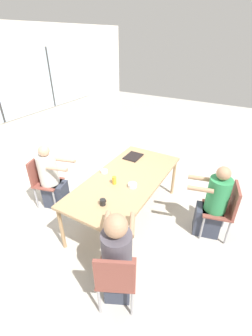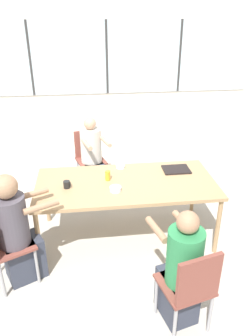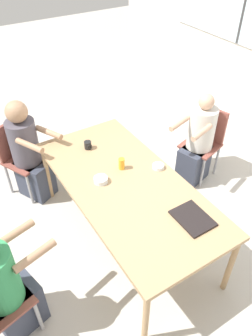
{
  "view_description": "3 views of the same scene",
  "coord_description": "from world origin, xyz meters",
  "px_view_note": "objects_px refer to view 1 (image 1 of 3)",
  "views": [
    {
      "loc": [
        -2.41,
        -1.39,
        2.59
      ],
      "look_at": [
        0.0,
        0.0,
        0.92
      ],
      "focal_mm": 24.0,
      "sensor_mm": 36.0,
      "label": 1
    },
    {
      "loc": [
        -0.41,
        -3.26,
        2.53
      ],
      "look_at": [
        0.0,
        0.0,
        0.92
      ],
      "focal_mm": 35.0,
      "sensor_mm": 36.0,
      "label": 2
    },
    {
      "loc": [
        1.86,
        -1.16,
        2.75
      ],
      "look_at": [
        0.0,
        0.0,
        0.92
      ],
      "focal_mm": 35.0,
      "sensor_mm": 36.0,
      "label": 3
    }
  ],
  "objects_px": {
    "bowl_cereal": "(132,185)",
    "chair_for_man_teal_shirt": "(116,277)",
    "chair_for_man_blue_shirt": "(225,207)",
    "juice_glass": "(114,180)",
    "coffee_mug": "(103,202)",
    "person_woman_green_shirt": "(52,180)",
    "person_man_blue_shirt": "(213,205)",
    "person_man_teal_shirt": "(117,261)",
    "chair_for_woman_green_shirt": "(43,178)",
    "bowl_white_shallow": "(104,171)"
  },
  "relations": [
    {
      "from": "chair_for_man_blue_shirt",
      "to": "person_man_teal_shirt",
      "type": "height_order",
      "value": "person_man_teal_shirt"
    },
    {
      "from": "chair_for_man_teal_shirt",
      "to": "person_man_blue_shirt",
      "type": "xyz_separation_m",
      "value": [
        1.6,
        -0.6,
        -0.01
      ]
    },
    {
      "from": "bowl_white_shallow",
      "to": "coffee_mug",
      "type": "bearing_deg",
      "value": -146.39
    },
    {
      "from": "coffee_mug",
      "to": "bowl_cereal",
      "type": "distance_m",
      "value": 0.54
    },
    {
      "from": "coffee_mug",
      "to": "juice_glass",
      "type": "relative_size",
      "value": 0.71
    },
    {
      "from": "bowl_cereal",
      "to": "chair_for_man_teal_shirt",
      "type": "bearing_deg",
      "value": -158.99
    },
    {
      "from": "person_woman_green_shirt",
      "to": "juice_glass",
      "type": "distance_m",
      "value": 1.19
    },
    {
      "from": "person_man_teal_shirt",
      "to": "coffee_mug",
      "type": "xyz_separation_m",
      "value": [
        0.48,
        0.51,
        0.23
      ]
    },
    {
      "from": "chair_for_man_teal_shirt",
      "to": "bowl_cereal",
      "type": "height_order",
      "value": "chair_for_man_teal_shirt"
    },
    {
      "from": "chair_for_woman_green_shirt",
      "to": "juice_glass",
      "type": "relative_size",
      "value": 7.57
    },
    {
      "from": "person_man_teal_shirt",
      "to": "bowl_cereal",
      "type": "xyz_separation_m",
      "value": [
        1.0,
        0.37,
        0.22
      ]
    },
    {
      "from": "person_man_teal_shirt",
      "to": "coffee_mug",
      "type": "height_order",
      "value": "person_man_teal_shirt"
    },
    {
      "from": "juice_glass",
      "to": "bowl_white_shallow",
      "type": "distance_m",
      "value": 0.35
    },
    {
      "from": "chair_for_man_teal_shirt",
      "to": "coffee_mug",
      "type": "height_order",
      "value": "chair_for_man_teal_shirt"
    },
    {
      "from": "chair_for_man_blue_shirt",
      "to": "person_man_blue_shirt",
      "type": "relative_size",
      "value": 0.76
    },
    {
      "from": "person_man_teal_shirt",
      "to": "bowl_white_shallow",
      "type": "distance_m",
      "value": 1.47
    },
    {
      "from": "bowl_white_shallow",
      "to": "chair_for_woman_green_shirt",
      "type": "bearing_deg",
      "value": 110.75
    },
    {
      "from": "chair_for_woman_green_shirt",
      "to": "coffee_mug",
      "type": "height_order",
      "value": "chair_for_woman_green_shirt"
    },
    {
      "from": "bowl_cereal",
      "to": "person_man_blue_shirt",
      "type": "bearing_deg",
      "value": -66.65
    },
    {
      "from": "person_woman_green_shirt",
      "to": "juice_glass",
      "type": "relative_size",
      "value": 9.83
    },
    {
      "from": "chair_for_woman_green_shirt",
      "to": "coffee_mug",
      "type": "xyz_separation_m",
      "value": [
        -0.26,
        -1.42,
        0.26
      ]
    },
    {
      "from": "juice_glass",
      "to": "bowl_cereal",
      "type": "xyz_separation_m",
      "value": [
        0.06,
        -0.26,
        -0.03
      ]
    },
    {
      "from": "juice_glass",
      "to": "bowl_white_shallow",
      "type": "bearing_deg",
      "value": 59.11
    },
    {
      "from": "coffee_mug",
      "to": "person_man_blue_shirt",
      "type": "bearing_deg",
      "value": -50.49
    },
    {
      "from": "chair_for_man_blue_shirt",
      "to": "person_woman_green_shirt",
      "type": "relative_size",
      "value": 0.77
    },
    {
      "from": "bowl_white_shallow",
      "to": "bowl_cereal",
      "type": "relative_size",
      "value": 0.87
    },
    {
      "from": "person_man_teal_shirt",
      "to": "coffee_mug",
      "type": "relative_size",
      "value": 14.69
    },
    {
      "from": "chair_for_man_blue_shirt",
      "to": "person_man_teal_shirt",
      "type": "relative_size",
      "value": 0.73
    },
    {
      "from": "person_man_teal_shirt",
      "to": "juice_glass",
      "type": "height_order",
      "value": "person_man_teal_shirt"
    },
    {
      "from": "chair_for_man_teal_shirt",
      "to": "juice_glass",
      "type": "xyz_separation_m",
      "value": [
        1.09,
        0.7,
        0.28
      ]
    },
    {
      "from": "chair_for_man_teal_shirt",
      "to": "bowl_cereal",
      "type": "relative_size",
      "value": 6.88
    },
    {
      "from": "person_man_teal_shirt",
      "to": "chair_for_man_teal_shirt",
      "type": "bearing_deg",
      "value": -90.0
    },
    {
      "from": "chair_for_woman_green_shirt",
      "to": "juice_glass",
      "type": "height_order",
      "value": "chair_for_woman_green_shirt"
    },
    {
      "from": "person_woman_green_shirt",
      "to": "person_man_teal_shirt",
      "type": "height_order",
      "value": "person_man_teal_shirt"
    },
    {
      "from": "person_man_teal_shirt",
      "to": "juice_glass",
      "type": "bearing_deg",
      "value": 97.97
    },
    {
      "from": "chair_for_woman_green_shirt",
      "to": "bowl_white_shallow",
      "type": "distance_m",
      "value": 1.09
    },
    {
      "from": "chair_for_woman_green_shirt",
      "to": "bowl_white_shallow",
      "type": "height_order",
      "value": "chair_for_woman_green_shirt"
    },
    {
      "from": "person_woman_green_shirt",
      "to": "person_man_blue_shirt",
      "type": "relative_size",
      "value": 0.99
    },
    {
      "from": "person_woman_green_shirt",
      "to": "bowl_white_shallow",
      "type": "distance_m",
      "value": 0.94
    },
    {
      "from": "chair_for_woman_green_shirt",
      "to": "bowl_cereal",
      "type": "height_order",
      "value": "chair_for_woman_green_shirt"
    },
    {
      "from": "person_woman_green_shirt",
      "to": "bowl_white_shallow",
      "type": "relative_size",
      "value": 10.27
    },
    {
      "from": "person_man_blue_shirt",
      "to": "bowl_cereal",
      "type": "xyz_separation_m",
      "value": [
        -0.45,
        1.05,
        0.25
      ]
    },
    {
      "from": "coffee_mug",
      "to": "juice_glass",
      "type": "xyz_separation_m",
      "value": [
        0.46,
        0.12,
        0.02
      ]
    },
    {
      "from": "chair_for_woman_green_shirt",
      "to": "person_man_teal_shirt",
      "type": "xyz_separation_m",
      "value": [
        -0.74,
        -1.93,
        0.03
      ]
    },
    {
      "from": "coffee_mug",
      "to": "person_woman_green_shirt",
      "type": "bearing_deg",
      "value": 76.36
    },
    {
      "from": "chair_for_man_blue_shirt",
      "to": "juice_glass",
      "type": "bearing_deg",
      "value": 96.48
    },
    {
      "from": "person_man_blue_shirt",
      "to": "person_man_teal_shirt",
      "type": "height_order",
      "value": "person_man_teal_shirt"
    },
    {
      "from": "chair_for_man_teal_shirt",
      "to": "juice_glass",
      "type": "height_order",
      "value": "chair_for_man_teal_shirt"
    },
    {
      "from": "chair_for_man_blue_shirt",
      "to": "bowl_white_shallow",
      "type": "bearing_deg",
      "value": 87.72
    },
    {
      "from": "person_man_blue_shirt",
      "to": "chair_for_man_teal_shirt",
      "type": "bearing_deg",
      "value": 145.08
    }
  ]
}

